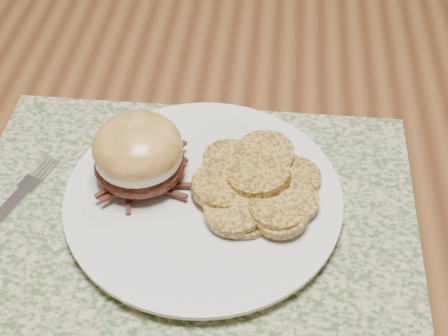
# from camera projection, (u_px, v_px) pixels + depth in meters

# --- Properties ---
(dining_table) EXTENTS (1.50, 0.90, 0.75)m
(dining_table) POSITION_uv_depth(u_px,v_px,m) (371.00, 134.00, 0.82)
(dining_table) COLOR brown
(dining_table) RESTS_ON ground
(placemat) EXTENTS (0.45, 0.33, 0.00)m
(placemat) POSITION_uv_depth(u_px,v_px,m) (189.00, 217.00, 0.62)
(placemat) COLOR #35532B
(placemat) RESTS_ON dining_table
(dinner_plate) EXTENTS (0.26, 0.26, 0.02)m
(dinner_plate) POSITION_uv_depth(u_px,v_px,m) (204.00, 199.00, 0.62)
(dinner_plate) COLOR silver
(dinner_plate) RESTS_ON placemat
(pork_sandwich) EXTENTS (0.10, 0.10, 0.07)m
(pork_sandwich) POSITION_uv_depth(u_px,v_px,m) (139.00, 154.00, 0.61)
(pork_sandwich) COLOR black
(pork_sandwich) RESTS_ON dinner_plate
(roasted_potatoes) EXTENTS (0.14, 0.16, 0.04)m
(roasted_potatoes) POSITION_uv_depth(u_px,v_px,m) (258.00, 188.00, 0.61)
(roasted_potatoes) COLOR olive
(roasted_potatoes) RESTS_ON dinner_plate
(fork) EXTENTS (0.07, 0.17, 0.00)m
(fork) POSITION_uv_depth(u_px,v_px,m) (3.00, 214.00, 0.62)
(fork) COLOR #B5B5BC
(fork) RESTS_ON placemat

